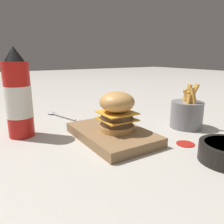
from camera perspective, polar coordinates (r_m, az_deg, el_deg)
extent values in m
plane|color=#B7B2A8|center=(0.66, -1.32, -5.29)|extent=(6.00, 6.00, 0.00)
cube|color=olive|center=(0.60, 0.00, -5.81)|extent=(0.25, 0.17, 0.03)
cylinder|color=tan|center=(0.59, 1.26, -4.08)|extent=(0.09, 0.09, 0.02)
cylinder|color=#4C3323|center=(0.59, 1.27, -2.68)|extent=(0.09, 0.09, 0.01)
cube|color=gold|center=(0.58, 1.28, -1.85)|extent=(0.09, 0.09, 0.00)
cylinder|color=#4C3323|center=(0.58, 1.28, -1.01)|extent=(0.09, 0.09, 0.01)
cube|color=gold|center=(0.58, 1.29, -0.17)|extent=(0.09, 0.09, 0.00)
ellipsoid|color=tan|center=(0.57, 1.30, 2.63)|extent=(0.09, 0.09, 0.05)
cylinder|color=red|center=(0.65, -23.22, 2.86)|extent=(0.07, 0.07, 0.21)
cylinder|color=white|center=(0.65, -23.18, 2.51)|extent=(0.07, 0.07, 0.09)
cone|color=black|center=(0.64, -24.33, 13.71)|extent=(0.05, 0.05, 0.04)
cylinder|color=slate|center=(0.73, 18.89, -0.66)|extent=(0.10, 0.10, 0.08)
cube|color=gold|center=(0.69, 20.60, 2.61)|extent=(0.03, 0.01, 0.08)
cube|color=gold|center=(0.71, 19.81, 3.41)|extent=(0.03, 0.04, 0.09)
cube|color=gold|center=(0.72, 19.67, 2.55)|extent=(0.01, 0.03, 0.07)
cube|color=gold|center=(0.74, 18.64, 3.64)|extent=(0.02, 0.03, 0.09)
cube|color=gold|center=(0.69, 19.26, 1.89)|extent=(0.01, 0.02, 0.06)
cube|color=gold|center=(0.72, 19.36, 2.74)|extent=(0.03, 0.02, 0.07)
cylinder|color=#B2B2B7|center=(0.82, -12.33, -1.23)|extent=(0.13, 0.04, 0.01)
ellipsoid|color=#B2B2B7|center=(0.89, -15.56, -0.24)|extent=(0.04, 0.04, 0.01)
cylinder|color=#B21E14|center=(0.60, 18.64, -7.82)|extent=(0.05, 0.05, 0.00)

